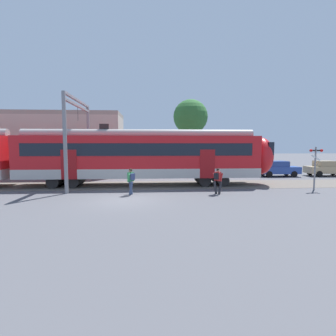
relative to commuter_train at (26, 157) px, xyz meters
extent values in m
plane|color=#515156|center=(7.82, -5.49, -2.25)|extent=(160.00, 160.00, 0.00)
cube|color=#B7B2AD|center=(8.52, 0.00, -1.20)|extent=(18.00, 3.06, 0.70)
cube|color=red|center=(8.52, 0.00, 0.35)|extent=(18.00, 3.00, 2.40)
cube|color=black|center=(8.52, -1.51, 0.55)|extent=(16.56, 0.03, 0.90)
cube|color=maroon|center=(13.47, -1.52, -0.50)|extent=(1.10, 0.04, 2.10)
cube|color=maroon|center=(3.57, -1.52, -0.50)|extent=(1.10, 0.04, 2.10)
cylinder|color=#9C9793|center=(8.52, 0.00, 1.73)|extent=(17.64, 0.70, 0.70)
cube|color=black|center=(5.82, 0.00, 2.28)|extent=(0.70, 0.12, 0.40)
cylinder|color=black|center=(14.80, 0.00, -1.80)|extent=(0.90, 2.40, 0.90)
cylinder|color=black|center=(13.40, 0.00, -1.80)|extent=(0.90, 2.40, 0.90)
cylinder|color=black|center=(3.64, 0.00, -1.80)|extent=(0.90, 2.40, 0.90)
cylinder|color=black|center=(2.24, 0.00, -1.80)|extent=(0.90, 2.40, 0.90)
ellipsoid|color=red|center=(18.07, 0.00, 0.00)|extent=(1.80, 2.85, 2.95)
cube|color=black|center=(18.42, 0.00, 0.60)|extent=(0.40, 2.40, 1.00)
cylinder|color=navy|center=(8.05, -3.75, -1.82)|extent=(0.35, 0.36, 0.87)
cylinder|color=navy|center=(8.10, -4.08, -1.82)|extent=(0.35, 0.36, 0.87)
cube|color=#2D7F47|center=(8.07, -3.91, -1.11)|extent=(0.43, 0.42, 0.56)
cylinder|color=#2D7F47|center=(7.96, -4.12, -1.16)|extent=(0.23, 0.24, 0.52)
cylinder|color=#2D7F47|center=(8.18, -3.71, -1.16)|extent=(0.23, 0.24, 0.52)
sphere|color=brown|center=(8.06, -3.90, -0.72)|extent=(0.22, 0.22, 0.22)
sphere|color=black|center=(8.07, -3.91, -0.69)|extent=(0.20, 0.20, 0.20)
cube|color=navy|center=(8.19, -4.05, -1.09)|extent=(0.32, 0.31, 0.40)
cylinder|color=#28282D|center=(13.75, -4.04, -1.82)|extent=(0.36, 0.35, 0.87)
cylinder|color=#28282D|center=(13.43, -4.10, -1.82)|extent=(0.36, 0.35, 0.87)
cube|color=red|center=(13.59, -4.07, -1.11)|extent=(0.42, 0.43, 0.56)
cylinder|color=red|center=(13.38, -3.96, -1.16)|extent=(0.24, 0.23, 0.52)
cylinder|color=red|center=(13.80, -4.18, -1.16)|extent=(0.24, 0.23, 0.52)
sphere|color=tan|center=(13.60, -4.05, -0.72)|extent=(0.22, 0.22, 0.22)
sphere|color=black|center=(13.59, -4.07, -0.69)|extent=(0.20, 0.20, 0.20)
cube|color=black|center=(13.46, -4.19, -1.09)|extent=(0.31, 0.31, 0.40)
cube|color=#284799|center=(22.06, 4.93, -1.61)|extent=(4.02, 1.70, 0.68)
cube|color=navy|center=(21.91, 4.93, -0.99)|extent=(1.92, 1.47, 0.56)
cube|color=black|center=(22.86, 4.92, -1.03)|extent=(0.14, 1.37, 0.48)
cylinder|color=black|center=(23.31, 5.69, -1.95)|extent=(0.60, 0.21, 0.60)
cylinder|color=black|center=(23.29, 4.13, -1.95)|extent=(0.60, 0.21, 0.60)
cylinder|color=black|center=(20.83, 5.73, -1.95)|extent=(0.60, 0.21, 0.60)
cylinder|color=black|center=(20.81, 4.17, -1.95)|extent=(0.60, 0.21, 0.60)
cube|color=tan|center=(27.12, 4.91, -1.61)|extent=(4.04, 1.75, 0.68)
cube|color=#9D8662|center=(26.97, 4.91, -0.99)|extent=(1.94, 1.49, 0.56)
cube|color=black|center=(27.92, 4.89, -1.03)|extent=(0.16, 1.37, 0.48)
cylinder|color=black|center=(28.38, 5.65, -1.95)|extent=(0.61, 0.22, 0.60)
cylinder|color=black|center=(25.90, 5.72, -1.95)|extent=(0.61, 0.22, 0.60)
cylinder|color=black|center=(25.86, 4.16, -1.95)|extent=(0.61, 0.22, 0.60)
cylinder|color=gray|center=(3.89, -3.20, 1.00)|extent=(0.24, 0.24, 6.50)
cylinder|color=gray|center=(3.89, 3.20, 1.00)|extent=(0.24, 0.24, 6.50)
cube|color=gray|center=(3.89, 0.00, 4.20)|extent=(0.20, 6.40, 0.16)
cube|color=gray|center=(3.89, 0.00, 3.80)|extent=(0.20, 6.40, 0.16)
cylinder|color=black|center=(3.89, 0.00, 3.20)|extent=(0.03, 0.03, 1.00)
cylinder|color=gray|center=(20.73, -2.94, -0.75)|extent=(0.11, 0.11, 3.00)
cube|color=black|center=(20.73, -2.94, 0.50)|extent=(0.80, 0.10, 0.10)
sphere|color=red|center=(20.35, -3.00, 0.50)|extent=(0.20, 0.20, 0.20)
sphere|color=red|center=(21.11, -3.00, 0.50)|extent=(0.20, 0.20, 0.20)
cube|color=white|center=(20.73, -2.97, 0.00)|extent=(0.72, 0.03, 0.48)
cube|color=#B2A899|center=(-1.93, 7.52, 0.75)|extent=(16.39, 5.00, 6.00)
cube|color=gray|center=(-1.93, 7.52, 3.95)|extent=(16.39, 5.00, 0.40)
cylinder|color=brown|center=(14.41, 12.96, 0.33)|extent=(0.32, 0.32, 5.18)
sphere|color=#2D662D|center=(14.41, 12.96, 4.45)|extent=(4.35, 4.35, 4.35)
camera|label=1|loc=(9.32, -20.33, 0.87)|focal=28.00mm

